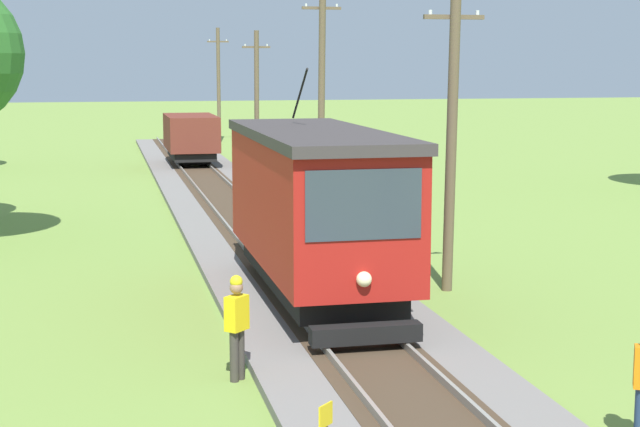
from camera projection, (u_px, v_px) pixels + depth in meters
name	position (u px, v px, depth m)	size (l,w,h in m)	color
red_tram	(315.00, 206.00, 21.27)	(2.60, 8.54, 4.79)	maroon
freight_car	(191.00, 137.00, 49.47)	(2.40, 5.20, 2.31)	maroon
utility_pole_near_tram	(452.00, 134.00, 22.35)	(1.40, 0.48, 7.07)	brown
utility_pole_mid	(322.00, 93.00, 35.20)	(1.40, 0.64, 8.08)	brown
utility_pole_far	(257.00, 97.00, 49.58)	(1.40, 0.47, 6.79)	brown
utility_pole_distant	(219.00, 84.00, 64.95)	(1.40, 0.27, 7.45)	brown
gravel_pile	(304.00, 159.00, 48.27)	(2.24, 2.24, 1.15)	gray
second_worker	(237.00, 323.00, 16.36)	(0.44, 0.44, 1.78)	#38332D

